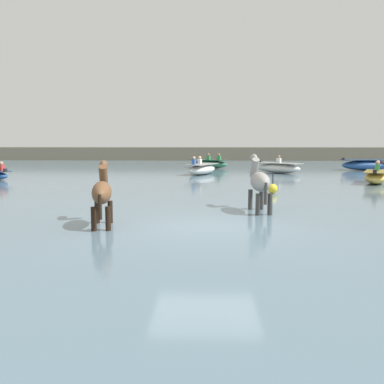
{
  "coord_description": "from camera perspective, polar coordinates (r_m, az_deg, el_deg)",
  "views": [
    {
      "loc": [
        0.04,
        -9.49,
        2.26
      ],
      "look_at": [
        -0.41,
        2.39,
        0.84
      ],
      "focal_mm": 38.68,
      "sensor_mm": 36.0,
      "label": 1
    }
  ],
  "objects": [
    {
      "name": "horse_trailing_grey",
      "position": [
        11.62,
        9.28,
        1.21
      ],
      "size": [
        0.61,
        1.78,
        1.93
      ],
      "color": "gray",
      "rests_on": "ground"
    },
    {
      "name": "boat_far_offshore",
      "position": [
        31.42,
        22.9,
        3.46
      ],
      "size": [
        3.55,
        1.56,
        0.88
      ],
      "color": "#28518E",
      "rests_on": "water_surface"
    },
    {
      "name": "boat_far_inshore",
      "position": [
        21.44,
        24.01,
        1.91
      ],
      "size": [
        2.02,
        2.89,
        1.07
      ],
      "color": "gold",
      "rests_on": "water_surface"
    },
    {
      "name": "far_shoreline",
      "position": [
        45.69,
        2.13,
        5.09
      ],
      "size": [
        80.0,
        2.4,
        1.75
      ],
      "primitive_type": "cube",
      "color": "#605B4C",
      "rests_on": "ground"
    },
    {
      "name": "channel_buoy",
      "position": [
        16.0,
        11.07,
        0.48
      ],
      "size": [
        0.37,
        0.37,
        0.85
      ],
      "color": "yellow",
      "rests_on": "water_surface"
    },
    {
      "name": "boat_near_port",
      "position": [
        26.83,
        11.86,
        3.27
      ],
      "size": [
        2.98,
        2.87,
        1.13
      ],
      "color": "silver",
      "rests_on": "water_surface"
    },
    {
      "name": "ground_plane",
      "position": [
        9.75,
        1.89,
        -6.58
      ],
      "size": [
        120.0,
        120.0,
        0.0
      ],
      "primitive_type": "plane",
      "color": "gray"
    },
    {
      "name": "boat_distant_west",
      "position": [
        25.1,
        1.38,
        3.18
      ],
      "size": [
        2.22,
        3.29,
        1.12
      ],
      "color": "silver",
      "rests_on": "water_surface"
    },
    {
      "name": "water_surface",
      "position": [
        19.6,
        2.04,
        0.7
      ],
      "size": [
        90.0,
        90.0,
        0.34
      ],
      "primitive_type": "cube",
      "color": "slate",
      "rests_on": "ground"
    },
    {
      "name": "horse_lead_bay",
      "position": [
        9.71,
        -12.3,
        -0.29
      ],
      "size": [
        0.66,
        1.69,
        1.83
      ],
      "color": "brown",
      "rests_on": "ground"
    },
    {
      "name": "boat_distant_east",
      "position": [
        31.13,
        2.42,
        3.89
      ],
      "size": [
        3.14,
        2.47,
        1.12
      ],
      "color": "#337556",
      "rests_on": "water_surface"
    }
  ]
}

